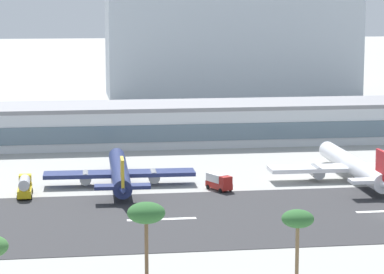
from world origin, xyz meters
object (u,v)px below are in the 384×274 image
airliner_gold_tail_gate_1 (120,173)px  palm_tree_3 (298,221)px  terminal_building (202,123)px  airliner_red_tail_gate_2 (355,167)px  distant_hotel_block (232,33)px  service_box_truck_0 (219,181)px  service_fuel_truck_2 (25,186)px  palm_tree_1 (146,214)px

airliner_gold_tail_gate_1 → palm_tree_3: palm_tree_3 is taller
terminal_building → airliner_red_tail_gate_2: terminal_building is taller
terminal_building → palm_tree_3: 119.70m
distant_hotel_block → airliner_gold_tail_gate_1: distant_hotel_block is taller
distant_hotel_block → service_box_truck_0: (-34.49, -169.73, -22.66)m
service_fuel_truck_2 → palm_tree_1: 59.79m
service_fuel_truck_2 → terminal_building: bearing=-37.2°
airliner_gold_tail_gate_1 → palm_tree_3: size_ratio=3.74×
airliner_red_tail_gate_2 → palm_tree_3: size_ratio=4.03×
service_box_truck_0 → service_fuel_truck_2: bearing=-116.3°
distant_hotel_block → palm_tree_3: bearing=-98.6°
airliner_gold_tail_gate_1 → service_box_truck_0: bearing=-107.7°
airliner_gold_tail_gate_1 → palm_tree_1: palm_tree_1 is taller
terminal_building → palm_tree_1: 117.54m
airliner_gold_tail_gate_1 → airliner_red_tail_gate_2: airliner_red_tail_gate_2 is taller
service_box_truck_0 → palm_tree_3: (-0.45, -61.16, 7.67)m
terminal_building → airliner_gold_tail_gate_1: 57.30m
airliner_gold_tail_gate_1 → service_fuel_truck_2: bearing=111.5°
terminal_building → palm_tree_3: palm_tree_3 is taller
terminal_building → palm_tree_3: size_ratio=14.42×
service_fuel_truck_2 → palm_tree_3: (37.48, -61.09, 7.43)m
distant_hotel_block → palm_tree_3: 234.00m
airliner_red_tail_gate_2 → palm_tree_3: 73.17m
terminal_building → airliner_gold_tail_gate_1: terminal_building is taller
service_box_truck_0 → airliner_red_tail_gate_2: bearing=73.5°
distant_hotel_block → airliner_red_tail_gate_2: 166.02m
terminal_building → service_box_truck_0: bearing=-95.4°
distant_hotel_block → palm_tree_3: (-34.94, -230.89, -14.99)m
airliner_red_tail_gate_2 → service_fuel_truck_2: airliner_red_tail_gate_2 is taller
airliner_gold_tail_gate_1 → service_box_truck_0: 20.42m
service_fuel_truck_2 → palm_tree_3: palm_tree_3 is taller
airliner_gold_tail_gate_1 → airliner_red_tail_gate_2: 49.00m
airliner_gold_tail_gate_1 → palm_tree_3: 70.76m
airliner_gold_tail_gate_1 → palm_tree_1: (-0.29, -63.14, 7.13)m
palm_tree_3 → service_box_truck_0: bearing=89.6°
distant_hotel_block → service_fuel_truck_2: distant_hotel_block is taller
distant_hotel_block → palm_tree_1: 232.99m
distant_hotel_block → palm_tree_3: distant_hotel_block is taller
service_box_truck_0 → palm_tree_1: (-19.55, -56.43, 8.05)m
distant_hotel_block → palm_tree_1: bearing=-103.4°
terminal_building → palm_tree_3: (-5.95, -119.48, 4.21)m
distant_hotel_block → terminal_building: bearing=-104.6°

